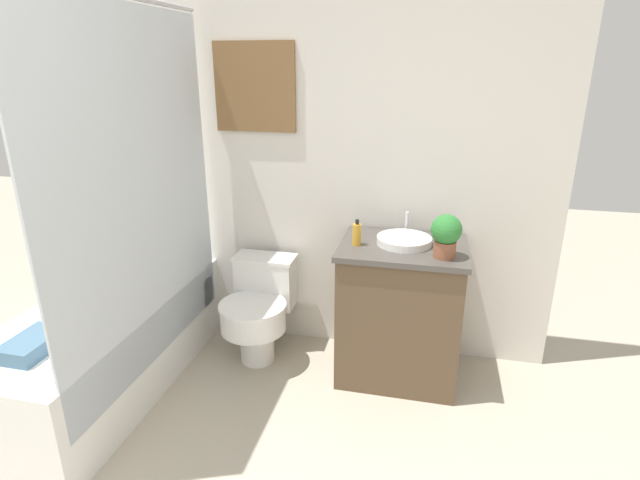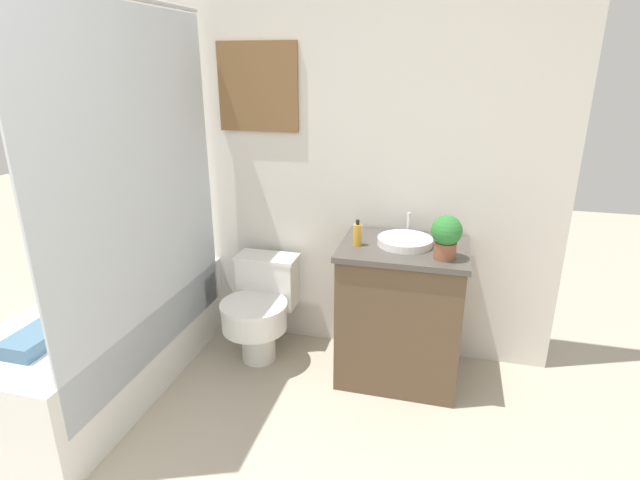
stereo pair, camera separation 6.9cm
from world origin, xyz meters
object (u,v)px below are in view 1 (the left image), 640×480
Objects in this scene: toilet at (259,307)px; sink at (404,240)px; soap_bottle at (357,234)px; potted_plant at (446,234)px.

sink is at bearing 1.84° from toilet.
soap_bottle reaches higher than sink.
soap_bottle is (-0.24, -0.07, 0.04)m from sink.
soap_bottle is 0.64× the size of potted_plant.
toilet is 2.72× the size of potted_plant.
toilet is at bearing -178.16° from sink.
toilet is at bearing 175.55° from soap_bottle.
sink is 1.48× the size of potted_plant.
potted_plant is (1.04, -0.12, 0.58)m from toilet.
soap_bottle is at bearing -163.49° from sink.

